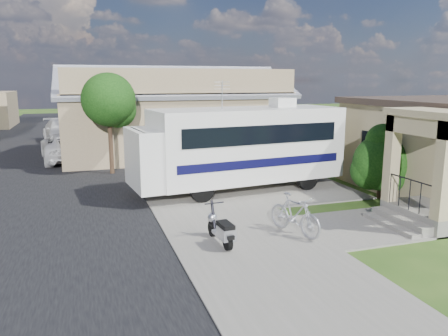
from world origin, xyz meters
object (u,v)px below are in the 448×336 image
object	(u,v)px
motorhome	(240,145)
bicycle	(295,217)
van	(63,131)
pickup_truck	(67,146)
garden_hose	(378,213)
scooter	(221,230)
shrub	(382,160)

from	to	relation	value
motorhome	bicycle	size ratio (longest dim) A/B	4.49
bicycle	van	world-z (taller)	van
pickup_truck	garden_hose	xyz separation A→B (m)	(9.58, -13.55, -0.65)
pickup_truck	motorhome	bearing A→B (deg)	119.60
bicycle	scooter	bearing A→B (deg)	164.09
motorhome	van	bearing A→B (deg)	107.04
pickup_truck	van	size ratio (longest dim) A/B	0.98
motorhome	van	xyz separation A→B (m)	(-6.95, 16.09, -0.99)
pickup_truck	shrub	bearing A→B (deg)	127.19
motorhome	scooter	bearing A→B (deg)	-120.87
pickup_truck	van	bearing A→B (deg)	-92.97
motorhome	shrub	size ratio (longest dim) A/B	3.08
motorhome	van	world-z (taller)	motorhome
shrub	garden_hose	distance (m)	2.72
shrub	scooter	distance (m)	7.58
motorhome	shrub	bearing A→B (deg)	-36.43
shrub	scooter	world-z (taller)	shrub
shrub	scooter	bearing A→B (deg)	-158.17
shrub	van	distance (m)	21.95
motorhome	bicycle	world-z (taller)	motorhome
van	garden_hose	world-z (taller)	van
shrub	van	bearing A→B (deg)	121.50
garden_hose	scooter	bearing A→B (deg)	-170.65
motorhome	shrub	xyz separation A→B (m)	(4.51, -2.62, -0.40)
garden_hose	motorhome	bearing A→B (deg)	123.99
pickup_truck	van	distance (m)	7.06
scooter	van	world-z (taller)	van
van	garden_hose	xyz separation A→B (m)	(9.99, -20.60, -0.70)
bicycle	van	bearing A→B (deg)	88.33
shrub	pickup_truck	xyz separation A→B (m)	(-11.06, 11.66, -0.65)
bicycle	garden_hose	world-z (taller)	bicycle
motorhome	bicycle	distance (m)	5.45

